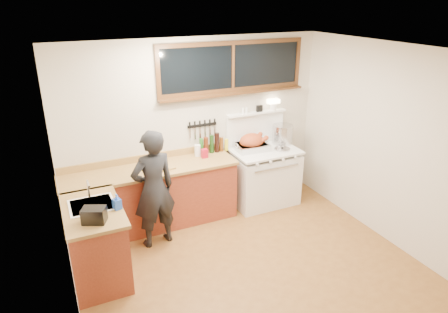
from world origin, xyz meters
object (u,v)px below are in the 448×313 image
vintage_stove (263,175)px  cutting_board (157,165)px  roast_turkey (252,143)px  man (154,189)px

vintage_stove → cutting_board: (-1.71, -0.01, 0.49)m
vintage_stove → roast_turkey: size_ratio=2.98×
vintage_stove → roast_turkey: (-0.18, 0.08, 0.54)m
man → cutting_board: size_ratio=3.48×
cutting_board → man: bearing=-113.4°
vintage_stove → cutting_board: bearing=-179.7°
cutting_board → roast_turkey: 1.53m
cutting_board → vintage_stove: bearing=0.3°
man → cutting_board: bearing=66.6°
vintage_stove → roast_turkey: 0.57m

